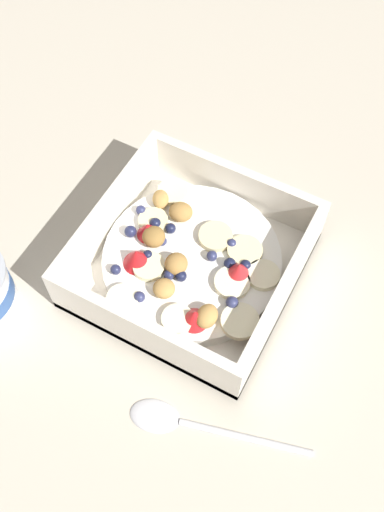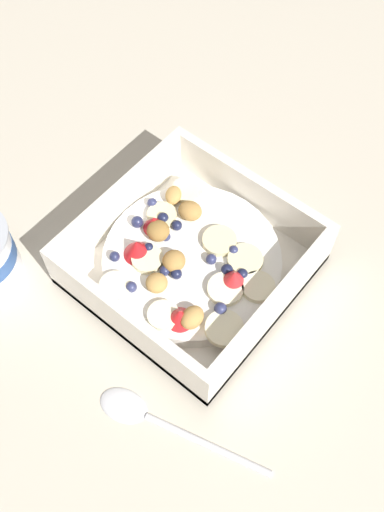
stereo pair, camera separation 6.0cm
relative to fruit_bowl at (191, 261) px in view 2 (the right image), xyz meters
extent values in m
plane|color=beige|center=(0.01, -0.01, -0.02)|extent=(2.40, 2.40, 0.00)
cube|color=white|center=(0.00, 0.00, -0.02)|extent=(0.21, 0.21, 0.01)
cube|color=white|center=(0.00, -0.10, 0.01)|extent=(0.21, 0.01, 0.06)
cube|color=white|center=(0.00, 0.10, 0.01)|extent=(0.21, 0.01, 0.06)
cube|color=white|center=(-0.10, 0.00, 0.01)|extent=(0.01, 0.19, 0.06)
cube|color=white|center=(0.10, 0.00, 0.01)|extent=(0.01, 0.19, 0.06)
cylinder|color=white|center=(0.00, 0.00, 0.00)|extent=(0.19, 0.19, 0.02)
cylinder|color=#F4EAB7|center=(-0.03, 0.03, 0.01)|extent=(0.05, 0.05, 0.01)
cylinder|color=#F7EFC6|center=(-0.01, -0.05, 0.01)|extent=(0.05, 0.05, 0.01)
cylinder|color=#F4EAB7|center=(0.06, 0.06, 0.01)|extent=(0.05, 0.05, 0.01)
cylinder|color=#F7EFC6|center=(0.01, -0.07, 0.01)|extent=(0.05, 0.05, 0.01)
cylinder|color=#F7EFC6|center=(-0.08, 0.04, 0.01)|extent=(0.04, 0.04, 0.01)
cylinder|color=#F7EFC6|center=(-0.07, -0.02, 0.01)|extent=(0.04, 0.04, 0.01)
cylinder|color=beige|center=(0.03, -0.05, 0.01)|extent=(0.05, 0.05, 0.01)
cylinder|color=beige|center=(0.02, 0.06, 0.01)|extent=(0.04, 0.04, 0.01)
cylinder|color=#F7EFC6|center=(-0.04, -0.08, 0.01)|extent=(0.05, 0.05, 0.01)
cylinder|color=beige|center=(0.03, -0.01, 0.01)|extent=(0.05, 0.05, 0.01)
cone|color=red|center=(0.00, 0.05, 0.02)|extent=(0.03, 0.03, 0.02)
cone|color=red|center=(-0.06, -0.04, 0.02)|extent=(0.03, 0.03, 0.02)
cone|color=red|center=(0.00, -0.05, 0.02)|extent=(0.03, 0.03, 0.02)
cone|color=red|center=(-0.03, 0.05, 0.02)|extent=(0.04, 0.04, 0.02)
sphere|color=#191E3D|center=(-0.02, 0.04, 0.01)|extent=(0.01, 0.01, 0.01)
sphere|color=#191E3D|center=(0.02, 0.03, 0.01)|extent=(0.01, 0.01, 0.01)
sphere|color=navy|center=(0.00, 0.04, 0.01)|extent=(0.01, 0.01, 0.01)
sphere|color=#23284C|center=(-0.05, 0.06, 0.01)|extent=(0.01, 0.01, 0.01)
sphere|color=#23284C|center=(-0.01, 0.07, 0.01)|extent=(0.01, 0.01, 0.01)
sphere|color=#23284C|center=(-0.01, 0.01, 0.01)|extent=(0.01, 0.01, 0.01)
sphere|color=#191E3D|center=(-0.03, 0.00, 0.01)|extent=(0.01, 0.01, 0.01)
sphere|color=#191E3D|center=(0.02, -0.05, 0.01)|extent=(0.01, 0.01, 0.01)
sphere|color=navy|center=(-0.03, -0.06, 0.01)|extent=(0.01, 0.01, 0.01)
sphere|color=navy|center=(0.03, -0.03, 0.01)|extent=(0.01, 0.01, 0.01)
sphere|color=#23284C|center=(-0.03, 0.01, 0.01)|extent=(0.01, 0.01, 0.01)
sphere|color=navy|center=(0.01, -0.02, 0.01)|extent=(0.01, 0.01, 0.01)
sphere|color=navy|center=(-0.07, 0.02, 0.01)|extent=(0.01, 0.01, 0.01)
sphere|color=#191E3D|center=(0.02, 0.05, 0.01)|extent=(0.01, 0.01, 0.01)
sphere|color=navy|center=(0.02, 0.07, 0.01)|extent=(0.01, 0.01, 0.01)
sphere|color=#191E3D|center=(0.01, -0.04, 0.01)|extent=(0.01, 0.01, 0.01)
ellipsoid|color=tan|center=(0.05, 0.06, 0.01)|extent=(0.03, 0.03, 0.02)
ellipsoid|color=olive|center=(0.00, 0.04, 0.02)|extent=(0.03, 0.03, 0.02)
ellipsoid|color=#AD7F42|center=(-0.02, 0.01, 0.02)|extent=(0.03, 0.03, 0.02)
ellipsoid|color=tan|center=(-0.05, -0.05, 0.02)|extent=(0.03, 0.02, 0.02)
ellipsoid|color=tan|center=(-0.05, 0.01, 0.01)|extent=(0.03, 0.03, 0.02)
ellipsoid|color=#AD7F42|center=(0.04, 0.03, 0.02)|extent=(0.03, 0.03, 0.02)
ellipsoid|color=silver|center=(-0.15, -0.04, -0.02)|extent=(0.04, 0.05, 0.01)
cylinder|color=silver|center=(-0.13, -0.13, -0.02)|extent=(0.04, 0.12, 0.01)
camera|label=1|loc=(-0.27, -0.15, 0.53)|focal=41.16mm
camera|label=2|loc=(-0.24, -0.20, 0.53)|focal=41.16mm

